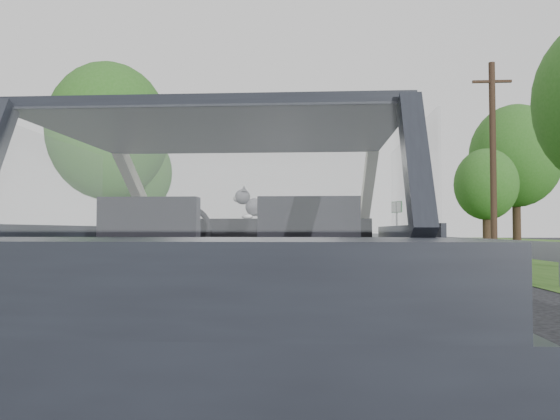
# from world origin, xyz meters

# --- Properties ---
(ground) EXTENTS (140.00, 140.00, 0.00)m
(ground) POSITION_xyz_m (0.00, 0.00, 0.00)
(ground) COLOR #37393F
(ground) RESTS_ON ground
(subject_car) EXTENTS (1.80, 4.00, 1.45)m
(subject_car) POSITION_xyz_m (0.00, 0.00, 0.72)
(subject_car) COLOR black
(subject_car) RESTS_ON ground
(dashboard) EXTENTS (1.58, 0.45, 0.30)m
(dashboard) POSITION_xyz_m (0.00, 0.62, 0.85)
(dashboard) COLOR black
(dashboard) RESTS_ON subject_car
(driver_seat) EXTENTS (0.50, 0.72, 0.42)m
(driver_seat) POSITION_xyz_m (-0.40, -0.29, 0.88)
(driver_seat) COLOR black
(driver_seat) RESTS_ON subject_car
(passenger_seat) EXTENTS (0.50, 0.72, 0.42)m
(passenger_seat) POSITION_xyz_m (0.40, -0.29, 0.88)
(passenger_seat) COLOR black
(passenger_seat) RESTS_ON subject_car
(steering_wheel) EXTENTS (0.36, 0.36, 0.04)m
(steering_wheel) POSITION_xyz_m (-0.40, 0.33, 0.92)
(steering_wheel) COLOR black
(steering_wheel) RESTS_ON dashboard
(cat) EXTENTS (0.52, 0.20, 0.23)m
(cat) POSITION_xyz_m (0.17, 0.62, 1.07)
(cat) COLOR gray
(cat) RESTS_ON dashboard
(guardrail) EXTENTS (0.05, 90.00, 0.32)m
(guardrail) POSITION_xyz_m (4.30, 10.00, 0.58)
(guardrail) COLOR gray
(guardrail) RESTS_ON ground
(other_car) EXTENTS (1.92, 4.81, 1.58)m
(other_car) POSITION_xyz_m (-0.71, 20.95, 0.79)
(other_car) COLOR #969CA8
(other_car) RESTS_ON ground
(highway_sign) EXTENTS (0.47, 0.92, 2.40)m
(highway_sign) POSITION_xyz_m (4.58, 24.78, 1.20)
(highway_sign) COLOR #1F5F2D
(highway_sign) RESTS_ON ground
(utility_pole) EXTENTS (0.31, 0.31, 7.50)m
(utility_pole) POSITION_xyz_m (7.37, 18.49, 3.75)
(utility_pole) COLOR #352218
(utility_pole) RESTS_ON ground
(tree_2) EXTENTS (4.74, 4.74, 5.80)m
(tree_2) POSITION_xyz_m (10.96, 31.06, 2.90)
(tree_2) COLOR #24571A
(tree_2) RESTS_ON ground
(tree_3) EXTENTS (6.88, 6.88, 9.31)m
(tree_3) POSITION_xyz_m (14.23, 35.12, 4.66)
(tree_3) COLOR #24571A
(tree_3) RESTS_ON ground
(tree_5) EXTENTS (7.02, 7.02, 8.93)m
(tree_5) POSITION_xyz_m (-9.68, 22.96, 4.47)
(tree_5) COLOR #24571A
(tree_5) RESTS_ON ground
(tree_6) EXTENTS (5.70, 5.70, 6.65)m
(tree_6) POSITION_xyz_m (-10.11, 28.09, 3.32)
(tree_6) COLOR #24571A
(tree_6) RESTS_ON ground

